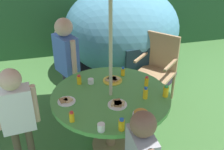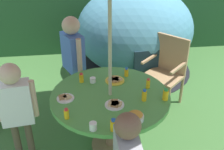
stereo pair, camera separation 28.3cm
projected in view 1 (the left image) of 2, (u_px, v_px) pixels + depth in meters
The scene contains 20 objects.
ground_plane at pixel (111, 145), 3.24m from camera, with size 10.00×10.00×0.02m, color #3D6B33.
hedge_backdrop at pixel (75, 9), 5.39m from camera, with size 9.00×0.70×1.64m, color #234C28.
garden_table at pixel (111, 102), 2.93m from camera, with size 1.27×1.27×0.72m.
wooden_chair at pixel (158, 65), 3.86m from camera, with size 0.64×0.64×0.98m.
dome_tent at pixel (122, 29), 4.63m from camera, with size 2.21×2.21×1.46m.
child_in_blue_shirt at pixel (66, 55), 3.45m from camera, with size 0.32×0.41×1.33m.
child_in_white_shirt at pixel (16, 110), 2.57m from camera, with size 0.41×0.21×1.20m.
snack_bowl at pixel (141, 114), 2.53m from camera, with size 0.16×0.16×0.08m.
plate_center_back at pixel (118, 104), 2.71m from camera, with size 0.20×0.20×0.03m.
plate_mid_right at pixel (113, 80), 3.13m from camera, with size 0.22×0.22×0.03m.
plate_back_edge at pixel (66, 101), 2.76m from camera, with size 0.18×0.18×0.03m.
juice_bottle_near_left at pixel (79, 80), 3.06m from camera, with size 0.05×0.05×0.11m.
juice_bottle_near_right at pixel (147, 81), 3.02m from camera, with size 0.04×0.04×0.12m.
juice_bottle_far_left at pixel (72, 117), 2.47m from camera, with size 0.05×0.05×0.11m.
juice_bottle_far_right at pixel (166, 91), 2.83m from camera, with size 0.06×0.06×0.13m.
juice_bottle_center_front at pixel (123, 72), 3.23m from camera, with size 0.05×0.05×0.11m.
juice_bottle_mid_left at pixel (145, 93), 2.80m from camera, with size 0.05×0.05×0.13m.
juice_bottle_front_edge at pixel (122, 125), 2.37m from camera, with size 0.06×0.06×0.12m.
cup_near at pixel (91, 81), 3.07m from camera, with size 0.07×0.07×0.06m, color white.
cup_far at pixel (101, 127), 2.37m from camera, with size 0.07×0.07×0.07m, color white.
Camera 1 is at (-0.56, -2.35, 2.31)m, focal length 43.51 mm.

